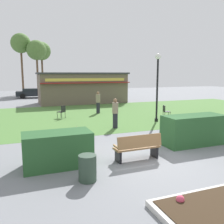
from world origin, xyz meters
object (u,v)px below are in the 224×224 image
food_kiosk (83,88)px  cafe_chair_west (165,111)px  person_standing (115,113)px  tree_left_bg (21,44)px  tree_right_bg (42,51)px  tree_center_bg (37,51)px  lamppost_mid (157,79)px  parked_car_west_slot (33,93)px  person_strolling (98,102)px  park_bench (138,147)px  cafe_chair_east (62,111)px  trash_bin (87,168)px

food_kiosk → cafe_chair_west: bearing=-74.0°
person_standing → tree_left_bg: 26.98m
tree_right_bg → tree_center_bg: 2.89m
lamppost_mid → person_standing: lamppost_mid is taller
cafe_chair_west → parked_car_west_slot: parked_car_west_slot is taller
tree_right_bg → tree_center_bg: tree_right_bg is taller
parked_car_west_slot → tree_left_bg: (-1.05, 5.74, 6.63)m
parked_car_west_slot → tree_left_bg: bearing=100.4°
food_kiosk → cafe_chair_west: 11.31m
lamppost_mid → person_strolling: (-2.51, 4.47, -1.84)m
park_bench → tree_center_bg: size_ratio=0.22×
parked_car_west_slot → tree_right_bg: 9.40m
lamppost_mid → cafe_chair_east: bearing=149.2°
person_strolling → tree_left_bg: 22.07m
lamppost_mid → tree_center_bg: size_ratio=0.55×
person_standing → tree_center_bg: 25.25m
park_bench → cafe_chair_west: park_bench is taller
park_bench → trash_bin: park_bench is taller
person_standing → parked_car_west_slot: 20.37m
trash_bin → cafe_chair_east: cafe_chair_east is taller
food_kiosk → tree_left_bg: (-5.59, 13.35, 5.68)m
park_bench → lamppost_mid: lamppost_mid is taller
cafe_chair_east → person_standing: person_standing is taller
food_kiosk → tree_right_bg: bearing=100.0°
tree_right_bg → parked_car_west_slot: bearing=-105.1°
person_strolling → food_kiosk: bearing=-172.1°
person_strolling → parked_car_west_slot: (-3.93, 14.79, -0.22)m
lamppost_mid → tree_right_bg: (-4.51, 26.42, 3.71)m
trash_bin → tree_left_bg: size_ratio=0.09×
food_kiosk → park_bench: bearing=-98.1°
food_kiosk → tree_center_bg: (-3.56, 12.06, 4.69)m
cafe_chair_west → park_bench: bearing=-129.6°
cafe_chair_west → parked_car_west_slot: (-7.65, 18.44, 0.12)m
person_strolling → lamppost_mid: bearing=42.1°
tree_left_bg → tree_right_bg: 3.41m
parked_car_west_slot → tree_right_bg: size_ratio=0.54×
food_kiosk → parked_car_west_slot: 8.92m
lamppost_mid → parked_car_west_slot: lamppost_mid is taller
tree_left_bg → person_strolling: bearing=-76.4°
trash_bin → tree_right_bg: tree_right_bg is taller
person_standing → tree_left_bg: bearing=-125.4°
park_bench → food_kiosk: size_ratio=0.19×
park_bench → tree_left_bg: bearing=95.7°
cafe_chair_west → tree_center_bg: bearing=106.2°
cafe_chair_west → tree_left_bg: (-8.70, 24.18, 6.75)m
person_strolling → tree_center_bg: (-2.94, 19.23, 5.42)m
lamppost_mid → food_kiosk: bearing=99.2°
trash_bin → person_standing: 6.96m
lamppost_mid → tree_left_bg: 26.49m
food_kiosk → tree_center_bg: bearing=106.4°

